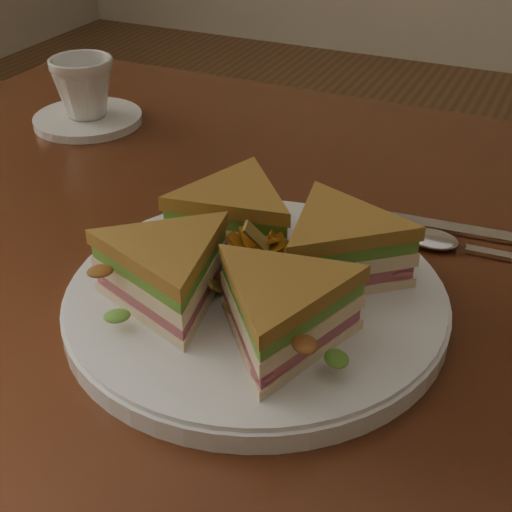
% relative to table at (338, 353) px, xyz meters
% --- Properties ---
extents(table, '(1.20, 0.80, 0.75)m').
position_rel_table_xyz_m(table, '(0.00, 0.00, 0.00)').
color(table, '#38180C').
rests_on(table, ground).
extents(plate, '(0.30, 0.30, 0.02)m').
position_rel_table_xyz_m(plate, '(-0.04, -0.09, 0.11)').
color(plate, white).
rests_on(plate, table).
extents(sandwich_wedges, '(0.27, 0.27, 0.06)m').
position_rel_table_xyz_m(sandwich_wedges, '(-0.04, -0.09, 0.14)').
color(sandwich_wedges, '#FCE4BA').
rests_on(sandwich_wedges, plate).
extents(crisps_mound, '(0.09, 0.09, 0.05)m').
position_rel_table_xyz_m(crisps_mound, '(-0.04, -0.09, 0.14)').
color(crisps_mound, '#BD6E18').
rests_on(crisps_mound, plate).
extents(spoon, '(0.18, 0.03, 0.01)m').
position_rel_table_xyz_m(spoon, '(0.08, 0.07, 0.10)').
color(spoon, silver).
rests_on(spoon, table).
extents(knife, '(0.22, 0.03, 0.00)m').
position_rel_table_xyz_m(knife, '(0.07, 0.10, 0.10)').
color(knife, silver).
rests_on(knife, table).
extents(saucer, '(0.13, 0.13, 0.01)m').
position_rel_table_xyz_m(saucer, '(-0.40, 0.17, 0.10)').
color(saucer, white).
rests_on(saucer, table).
extents(coffee_cup, '(0.09, 0.09, 0.07)m').
position_rel_table_xyz_m(coffee_cup, '(-0.40, 0.17, 0.14)').
color(coffee_cup, white).
rests_on(coffee_cup, saucer).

